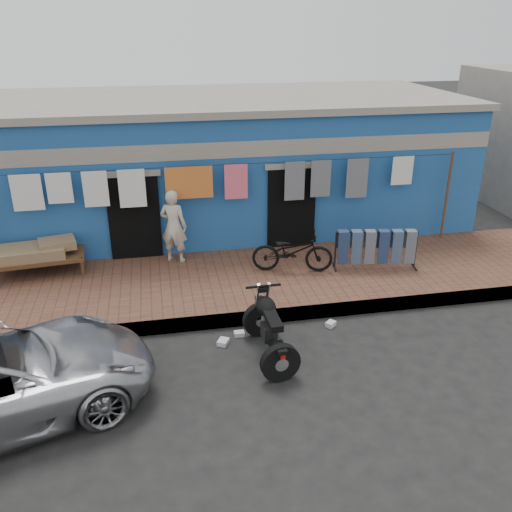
# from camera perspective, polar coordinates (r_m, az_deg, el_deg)

# --- Properties ---
(ground) EXTENTS (80.00, 80.00, 0.00)m
(ground) POSITION_cam_1_polar(r_m,az_deg,el_deg) (8.73, 2.56, -12.18)
(ground) COLOR black
(ground) RESTS_ON ground
(sidewalk) EXTENTS (28.00, 3.00, 0.25)m
(sidewalk) POSITION_cam_1_polar(r_m,az_deg,el_deg) (11.19, -0.98, -2.79)
(sidewalk) COLOR brown
(sidewalk) RESTS_ON ground
(curb) EXTENTS (28.00, 0.10, 0.25)m
(curb) POSITION_cam_1_polar(r_m,az_deg,el_deg) (9.93, 0.50, -6.45)
(curb) COLOR gray
(curb) RESTS_ON ground
(building) EXTENTS (12.20, 5.20, 3.36)m
(building) POSITION_cam_1_polar(r_m,az_deg,el_deg) (14.38, -3.85, 9.84)
(building) COLOR #1E4F95
(building) RESTS_ON ground
(clothesline) EXTENTS (10.06, 0.06, 2.10)m
(clothesline) POSITION_cam_1_polar(r_m,az_deg,el_deg) (11.66, -4.20, 7.27)
(clothesline) COLOR brown
(clothesline) RESTS_ON sidewalk
(seated_person) EXTENTS (0.69, 0.59, 1.61)m
(seated_person) POSITION_cam_1_polar(r_m,az_deg,el_deg) (11.72, -8.67, 3.14)
(seated_person) COLOR beige
(seated_person) RESTS_ON sidewalk
(bicycle) EXTENTS (1.75, 0.96, 1.08)m
(bicycle) POSITION_cam_1_polar(r_m,az_deg,el_deg) (11.22, 3.86, 0.96)
(bicycle) COLOR black
(bicycle) RESTS_ON sidewalk
(motorcycle) EXTENTS (0.69, 1.71, 1.08)m
(motorcycle) POSITION_cam_1_polar(r_m,az_deg,el_deg) (8.82, 1.47, -7.56)
(motorcycle) COLOR black
(motorcycle) RESTS_ON ground
(charpoy) EXTENTS (2.14, 1.34, 0.66)m
(charpoy) POSITION_cam_1_polar(r_m,az_deg,el_deg) (12.03, -21.98, -0.28)
(charpoy) COLOR brown
(charpoy) RESTS_ON sidewalk
(jeans_rack) EXTENTS (1.91, 0.96, 0.86)m
(jeans_rack) POSITION_cam_1_polar(r_m,az_deg,el_deg) (11.67, 12.49, 0.77)
(jeans_rack) COLOR black
(jeans_rack) RESTS_ON sidewalk
(litter_a) EXTENTS (0.18, 0.14, 0.08)m
(litter_a) POSITION_cam_1_polar(r_m,az_deg,el_deg) (9.61, -1.78, -8.18)
(litter_a) COLOR silver
(litter_a) RESTS_ON ground
(litter_b) EXTENTS (0.22, 0.22, 0.09)m
(litter_b) POSITION_cam_1_polar(r_m,az_deg,el_deg) (9.97, 7.86, -7.11)
(litter_b) COLOR silver
(litter_b) RESTS_ON ground
(litter_c) EXTENTS (0.25, 0.26, 0.08)m
(litter_c) POSITION_cam_1_polar(r_m,az_deg,el_deg) (9.40, -3.47, -9.02)
(litter_c) COLOR silver
(litter_c) RESTS_ON ground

